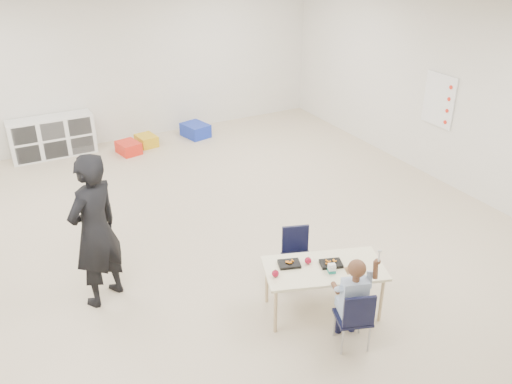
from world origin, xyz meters
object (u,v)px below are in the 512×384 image
chair_near (353,316)px  child (355,300)px  table (323,289)px  adult (95,231)px  cubby_shelf (52,137)px

chair_near → child: size_ratio=0.63×
table → child: size_ratio=1.28×
table → adult: adult is taller
chair_near → table: bearing=106.0°
child → table: bearing=106.0°
table → cubby_shelf: cubby_shelf is taller
table → chair_near: (-0.03, -0.54, 0.05)m
chair_near → adult: adult is taller
cubby_shelf → adult: (-0.25, -4.39, 0.50)m
table → cubby_shelf: size_ratio=0.96×
chair_near → child: bearing=0.0°
chair_near → cubby_shelf: size_ratio=0.48×
cubby_shelf → adult: size_ratio=0.82×
chair_near → cubby_shelf: (-1.69, 6.24, 0.02)m
adult → table: bearing=115.3°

